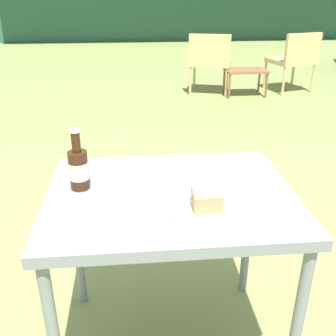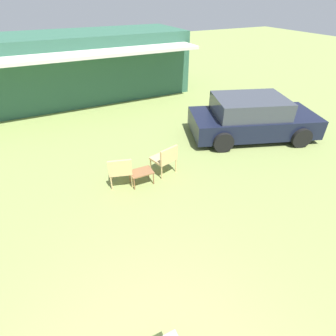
% 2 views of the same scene
% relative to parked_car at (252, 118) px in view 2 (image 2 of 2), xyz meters
% --- Properties ---
extents(cabin_building, '(9.88, 4.52, 2.69)m').
position_rel_parked_car_xyz_m(cabin_building, '(-4.47, 6.67, 0.71)').
color(cabin_building, '#2D5B47').
rests_on(cabin_building, ground_plane).
extents(parked_car, '(4.43, 3.04, 1.35)m').
position_rel_parked_car_xyz_m(parked_car, '(0.00, 0.00, 0.00)').
color(parked_car, black).
rests_on(parked_car, ground_plane).
extents(wicker_chair_cushioned, '(0.68, 0.65, 0.84)m').
position_rel_parked_car_xyz_m(wicker_chair_cushioned, '(-4.75, -0.72, -0.16)').
color(wicker_chair_cushioned, tan).
rests_on(wicker_chair_cushioned, ground_plane).
extents(wicker_chair_plain, '(0.68, 0.65, 0.84)m').
position_rel_parked_car_xyz_m(wicker_chair_plain, '(-3.53, -0.74, -0.16)').
color(wicker_chair_plain, tan).
rests_on(wicker_chair_plain, ground_plane).
extents(garden_side_table, '(0.57, 0.38, 0.37)m').
position_rel_parked_car_xyz_m(garden_side_table, '(-4.27, -0.89, -0.33)').
color(garden_side_table, brown).
rests_on(garden_side_table, ground_plane).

